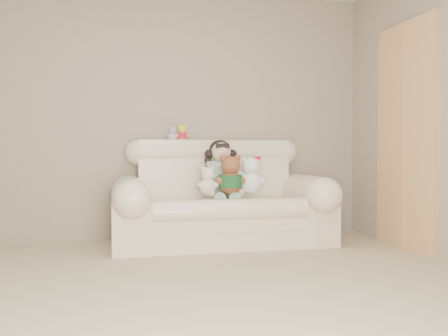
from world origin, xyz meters
The scene contains 10 objects.
floor centered at (0.00, 0.00, 0.00)m, with size 5.00×5.00×0.00m, color tan.
wall_back centered at (0.00, 2.50, 1.30)m, with size 4.50×4.50×0.00m, color gray.
sofa centered at (0.60, 2.00, 0.52)m, with size 2.10×0.95×1.03m, color beige, non-canonical shape.
door_panel centered at (2.22, 1.40, 1.05)m, with size 0.06×0.90×2.10m, color tan.
seated_child centered at (0.61, 2.08, 0.73)m, with size 0.37×0.45×0.61m, color #2F714A, non-canonical shape.
brown_teddy centered at (0.65, 1.84, 0.72)m, with size 0.29×0.22×0.45m, color brown, non-canonical shape.
white_cat centered at (0.86, 1.87, 0.72)m, with size 0.28×0.21×0.43m, color white, non-canonical shape.
cream_teddy centered at (0.44, 1.85, 0.66)m, with size 0.21×0.16×0.32m, color white, non-canonical shape.
yellow_mini_bear centered at (0.27, 2.37, 1.11)m, with size 0.13×0.10×0.21m, color yellow, non-canonical shape.
grey_mini_plush centered at (0.17, 2.37, 1.11)m, with size 0.12×0.09×0.19m, color #AFAFB6, non-canonical shape.
Camera 1 is at (-0.44, -2.68, 0.91)m, focal length 39.51 mm.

